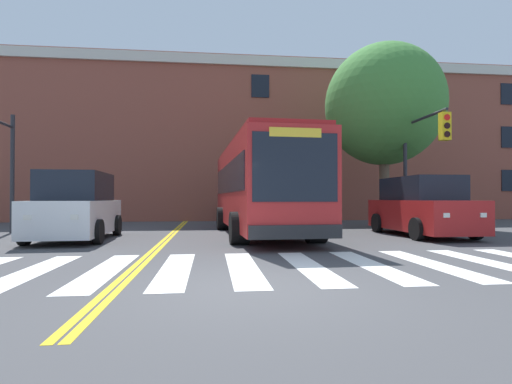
{
  "coord_description": "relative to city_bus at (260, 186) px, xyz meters",
  "views": [
    {
      "loc": [
        -0.65,
        -6.19,
        1.41
      ],
      "look_at": [
        0.99,
        8.15,
        1.62
      ],
      "focal_mm": 28.0,
      "sensor_mm": 36.0,
      "label": 1
    }
  ],
  "objects": [
    {
      "name": "city_bus",
      "position": [
        0.0,
        0.0,
        0.0
      ],
      "size": [
        3.29,
        10.83,
        3.48
      ],
      "color": "#B22323",
      "rests_on": "ground"
    },
    {
      "name": "car_red_far_lane",
      "position": [
        5.9,
        -1.26,
        -0.83
      ],
      "size": [
        2.31,
        5.25,
        2.18
      ],
      "color": "#AD1E1E",
      "rests_on": "ground"
    },
    {
      "name": "crosswalk",
      "position": [
        -0.56,
        -7.3,
        -1.87
      ],
      "size": [
        12.67,
        4.09,
        0.01
      ],
      "color": "white",
      "rests_on": "ground"
    },
    {
      "name": "lane_line_yellow_outer",
      "position": [
        -3.29,
        6.7,
        -1.87
      ],
      "size": [
        0.12,
        36.0,
        0.01
      ],
      "primitive_type": "cube",
      "color": "gold",
      "rests_on": "ground"
    },
    {
      "name": "car_black_behind_bus",
      "position": [
        -0.37,
        10.3,
        -1.06
      ],
      "size": [
        2.37,
        4.57,
        1.8
      ],
      "color": "black",
      "rests_on": "ground"
    },
    {
      "name": "traffic_light_near_corner",
      "position": [
        6.48,
        -0.26,
        1.48
      ],
      "size": [
        0.35,
        3.32,
        5.06
      ],
      "color": "#28282D",
      "rests_on": "ground"
    },
    {
      "name": "street_tree_curbside_large",
      "position": [
        6.45,
        3.08,
        4.02
      ],
      "size": [
        6.08,
        6.43,
        8.82
      ],
      "color": "brown",
      "rests_on": "ground"
    },
    {
      "name": "building_facade",
      "position": [
        1.13,
        12.59,
        3.24
      ],
      "size": [
        41.41,
        7.55,
        10.21
      ],
      "color": "brown",
      "rests_on": "ground"
    },
    {
      "name": "lane_line_yellow_inner",
      "position": [
        -3.45,
        6.7,
        -1.87
      ],
      "size": [
        0.12,
        36.0,
        0.01
      ],
      "primitive_type": "cube",
      "color": "gold",
      "rests_on": "ground"
    },
    {
      "name": "ground_plane",
      "position": [
        -1.24,
        -9.13,
        -1.88
      ],
      "size": [
        120.0,
        120.0,
        0.0
      ],
      "primitive_type": "plane",
      "color": "#424244"
    },
    {
      "name": "car_white_near_lane",
      "position": [
        -6.35,
        -1.36,
        -0.81
      ],
      "size": [
        2.43,
        4.82,
        2.26
      ],
      "color": "white",
      "rests_on": "ground"
    }
  ]
}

